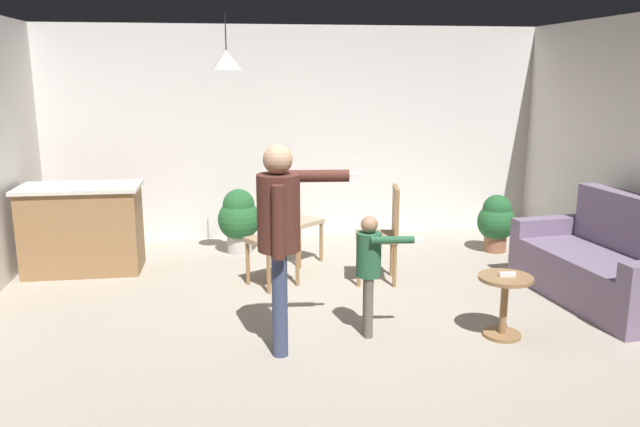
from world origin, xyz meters
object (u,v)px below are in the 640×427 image
at_px(side_table_by_couch, 504,299).
at_px(dining_chair_by_counter, 294,216).
at_px(dining_chair_centre_back, 276,235).
at_px(couch_floral, 605,266).
at_px(potted_plant_by_wall, 496,220).
at_px(spare_remote_on_table, 507,274).
at_px(person_child, 370,262).
at_px(person_adult, 281,226).
at_px(dining_chair_near_wall, 384,230).
at_px(potted_plant_corner, 239,218).
at_px(kitchen_counter, 83,229).

distance_m(side_table_by_couch, dining_chair_by_counter, 2.72).
bearing_deg(dining_chair_centre_back, couch_floral, -47.44).
bearing_deg(dining_chair_by_counter, dining_chair_centre_back, -58.09).
bearing_deg(potted_plant_by_wall, spare_remote_on_table, -111.67).
relative_size(dining_chair_by_counter, dining_chair_centre_back, 1.00).
bearing_deg(dining_chair_centre_back, person_child, -95.56).
relative_size(person_adult, dining_chair_near_wall, 1.62).
xyz_separation_m(person_child, dining_chair_by_counter, (-0.41, 2.08, -0.08)).
xyz_separation_m(person_adult, dining_chair_near_wall, (1.18, 1.53, -0.46)).
height_order(dining_chair_near_wall, potted_plant_by_wall, dining_chair_near_wall).
xyz_separation_m(dining_chair_centre_back, potted_plant_by_wall, (2.71, 0.92, -0.16)).
xyz_separation_m(couch_floral, potted_plant_corner, (-3.41, 2.12, 0.09)).
height_order(dining_chair_near_wall, potted_plant_corner, dining_chair_near_wall).
distance_m(kitchen_counter, dining_chair_centre_back, 2.19).
bearing_deg(dining_chair_near_wall, potted_plant_corner, 58.64).
xyz_separation_m(person_child, spare_remote_on_table, (1.09, -0.20, -0.09)).
bearing_deg(potted_plant_corner, couch_floral, -31.90).
distance_m(couch_floral, kitchen_counter, 5.34).
bearing_deg(kitchen_counter, person_child, -38.05).
bearing_deg(dining_chair_centre_back, side_table_by_couch, -73.00).
bearing_deg(dining_chair_by_counter, spare_remote_on_table, -6.64).
bearing_deg(person_child, potted_plant_by_wall, 143.18).
bearing_deg(person_adult, potted_plant_by_wall, 135.60).
bearing_deg(side_table_by_couch, spare_remote_on_table, -47.23).
distance_m(kitchen_counter, potted_plant_corner, 1.76).
relative_size(couch_floral, dining_chair_by_counter, 1.88).
height_order(dining_chair_centre_back, spare_remote_on_table, dining_chair_centre_back).
xyz_separation_m(dining_chair_by_counter, dining_chair_centre_back, (-0.26, -0.78, 0.00)).
height_order(person_adult, person_child, person_adult).
height_order(person_adult, dining_chair_near_wall, person_adult).
distance_m(dining_chair_by_counter, dining_chair_near_wall, 1.13).
distance_m(kitchen_counter, dining_chair_by_counter, 2.29).
relative_size(person_adult, spare_remote_on_table, 12.46).
relative_size(kitchen_counter, person_adult, 0.78).
height_order(kitchen_counter, potted_plant_corner, kitchen_counter).
height_order(kitchen_counter, potted_plant_by_wall, kitchen_counter).
height_order(side_table_by_couch, potted_plant_by_wall, potted_plant_by_wall).
relative_size(person_child, dining_chair_near_wall, 1.01).
height_order(person_adult, dining_chair_centre_back, person_adult).
bearing_deg(dining_chair_by_counter, couch_floral, 20.40).
bearing_deg(dining_chair_centre_back, dining_chair_by_counter, 39.25).
bearing_deg(side_table_by_couch, person_adult, -179.59).
xyz_separation_m(couch_floral, kitchen_counter, (-5.09, 1.62, 0.15)).
distance_m(side_table_by_couch, potted_plant_corner, 3.50).
bearing_deg(spare_remote_on_table, dining_chair_by_counter, 123.31).
distance_m(person_adult, potted_plant_corner, 2.88).
height_order(potted_plant_corner, potted_plant_by_wall, potted_plant_corner).
xyz_separation_m(potted_plant_corner, spare_remote_on_table, (2.10, -2.80, 0.11)).
xyz_separation_m(kitchen_counter, person_adult, (1.96, -2.31, 0.53)).
bearing_deg(dining_chair_centre_back, person_adult, -125.42).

